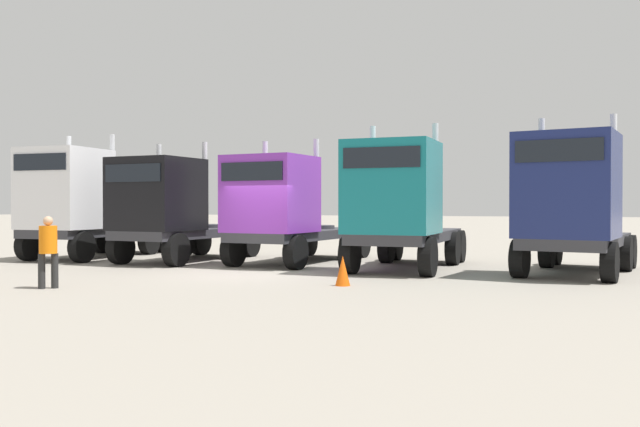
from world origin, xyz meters
name	(u,v)px	position (x,y,z in m)	size (l,w,h in m)	color
ground	(245,274)	(0.00, 0.00, 0.00)	(200.00, 200.00, 0.00)	gray
semi_truck_white	(77,203)	(-7.90, 2.39, 2.00)	(2.76, 6.39, 4.46)	#333338
semi_truck_black	(169,209)	(-4.02, 2.29, 1.81)	(2.87, 5.89, 4.04)	#333338
semi_truck_purple	(283,210)	(-0.16, 2.93, 1.77)	(3.06, 6.53, 4.04)	#333338
semi_truck_teal	(398,205)	(3.84, 2.20, 1.91)	(2.56, 6.21, 4.31)	#333338
semi_truck_navy	(571,203)	(8.51, 2.50, 1.98)	(3.39, 6.01, 4.39)	#333338
visitor_in_hivis	(48,247)	(-2.68, -4.60, 0.96)	(0.57, 0.57, 1.67)	#262626
traffic_cone_near	(343,271)	(3.47, -1.65, 0.36)	(0.36, 0.36, 0.72)	#F2590C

